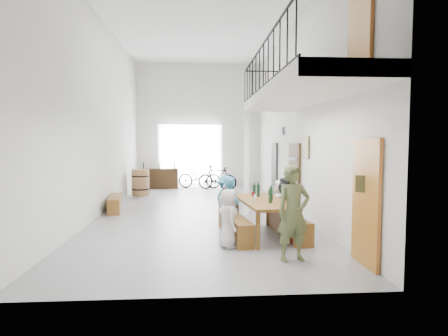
{
  "coord_description": "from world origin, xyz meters",
  "views": [
    {
      "loc": [
        -0.03,
        -10.79,
        2.03
      ],
      "look_at": [
        0.67,
        -0.5,
        1.31
      ],
      "focal_mm": 30.0,
      "sensor_mm": 36.0,
      "label": 1
    }
  ],
  "objects": [
    {
      "name": "guest_left_a",
      "position": [
        0.53,
        -3.71,
        0.57
      ],
      "size": [
        0.44,
        0.6,
        1.13
      ],
      "primitive_type": "imported",
      "rotation": [
        0.0,
        0.0,
        1.73
      ],
      "color": "silver",
      "rests_on": "ground"
    },
    {
      "name": "counter_bottles",
      "position": [
        -1.75,
        5.63,
        1.0
      ],
      "size": [
        1.39,
        0.15,
        0.28
      ],
      "color": "black",
      "rests_on": "serving_counter"
    },
    {
      "name": "bench_wall",
      "position": [
        1.9,
        -2.88,
        0.24
      ],
      "size": [
        0.56,
        2.06,
        0.47
      ],
      "primitive_type": "cube",
      "rotation": [
        0.0,
        0.0,
        0.14
      ],
      "color": "brown",
      "rests_on": "ground"
    },
    {
      "name": "bicycle_far",
      "position": [
        0.76,
        5.05,
        0.51
      ],
      "size": [
        1.77,
        0.99,
        1.02
      ],
      "primitive_type": "imported",
      "rotation": [
        0.0,
        0.0,
        1.25
      ],
      "color": "black",
      "rests_on": "ground"
    },
    {
      "name": "balcony",
      "position": [
        1.98,
        -3.13,
        2.96
      ],
      "size": [
        1.52,
        5.62,
        4.0
      ],
      "color": "white",
      "rests_on": "ground"
    },
    {
      "name": "gateway_portal",
      "position": [
        -0.4,
        5.94,
        1.4
      ],
      "size": [
        2.8,
        0.08,
        2.8
      ],
      "primitive_type": "cube",
      "color": "white",
      "rests_on": "ground"
    },
    {
      "name": "side_bench",
      "position": [
        -2.5,
        0.34,
        0.22
      ],
      "size": [
        0.57,
        1.6,
        0.44
      ],
      "primitive_type": "cube",
      "rotation": [
        0.0,
        0.0,
        0.15
      ],
      "color": "brown",
      "rests_on": "ground"
    },
    {
      "name": "guest_left_b",
      "position": [
        0.65,
        -3.08,
        0.66
      ],
      "size": [
        0.49,
        0.57,
        1.32
      ],
      "primitive_type": "imported",
      "rotation": [
        0.0,
        0.0,
        1.14
      ],
      "color": "teal",
      "rests_on": "ground"
    },
    {
      "name": "bench_inner",
      "position": [
        0.73,
        -2.93,
        0.23
      ],
      "size": [
        0.59,
        2.06,
        0.47
      ],
      "primitive_type": "cube",
      "rotation": [
        0.0,
        0.0,
        0.13
      ],
      "color": "brown",
      "rests_on": "ground"
    },
    {
      "name": "guest_right_c",
      "position": [
        1.89,
        -2.15,
        0.57
      ],
      "size": [
        0.37,
        0.57,
        1.14
      ],
      "primitive_type": "imported",
      "rotation": [
        0.0,
        0.0,
        -1.55
      ],
      "color": "silver",
      "rests_on": "ground"
    },
    {
      "name": "right_wall_decor",
      "position": [
        2.7,
        -1.87,
        1.74
      ],
      "size": [
        0.07,
        8.28,
        5.07
      ],
      "color": "#AD691F",
      "rests_on": "ground"
    },
    {
      "name": "floor",
      "position": [
        0.0,
        0.0,
        0.0
      ],
      "size": [
        12.0,
        12.0,
        0.0
      ],
      "primitive_type": "plane",
      "color": "slate",
      "rests_on": "ground"
    },
    {
      "name": "serving_counter",
      "position": [
        -1.75,
        5.65,
        0.43
      ],
      "size": [
        1.65,
        0.52,
        0.86
      ],
      "primitive_type": "cube",
      "rotation": [
        0.0,
        0.0,
        0.04
      ],
      "color": "#37230F",
      "rests_on": "ground"
    },
    {
      "name": "guest_right_a",
      "position": [
        1.86,
        -3.4,
        0.59
      ],
      "size": [
        0.36,
        0.72,
        1.17
      ],
      "primitive_type": "imported",
      "rotation": [
        0.0,
        0.0,
        -1.68
      ],
      "color": "#B7351F",
      "rests_on": "ground"
    },
    {
      "name": "guest_left_c",
      "position": [
        0.62,
        -2.56,
        0.56
      ],
      "size": [
        0.55,
        0.64,
        1.13
      ],
      "primitive_type": "imported",
      "rotation": [
        0.0,
        0.0,
        1.83
      ],
      "color": "silver",
      "rests_on": "ground"
    },
    {
      "name": "guest_left_d",
      "position": [
        0.62,
        -1.95,
        0.62
      ],
      "size": [
        0.74,
        0.92,
        1.24
      ],
      "primitive_type": "imported",
      "rotation": [
        0.0,
        0.0,
        1.98
      ],
      "color": "teal",
      "rests_on": "ground"
    },
    {
      "name": "host_standing",
      "position": [
        1.58,
        -4.58,
        0.82
      ],
      "size": [
        0.67,
        0.51,
        1.64
      ],
      "primitive_type": "imported",
      "rotation": [
        0.0,
        0.0,
        0.21
      ],
      "color": "#4D5630",
      "rests_on": "ground"
    },
    {
      "name": "room_walls",
      "position": [
        0.0,
        0.0,
        3.55
      ],
      "size": [
        12.0,
        12.0,
        12.0
      ],
      "color": "silver",
      "rests_on": "ground"
    },
    {
      "name": "bicycle_near",
      "position": [
        0.0,
        5.6,
        0.5
      ],
      "size": [
        2.0,
        1.1,
        1.0
      ],
      "primitive_type": "imported",
      "rotation": [
        0.0,
        0.0,
        1.33
      ],
      "color": "black",
      "rests_on": "ground"
    },
    {
      "name": "oak_barrel",
      "position": [
        -2.24,
        3.54,
        0.5
      ],
      "size": [
        0.67,
        0.67,
        0.99
      ],
      "color": "#98653B",
      "rests_on": "ground"
    },
    {
      "name": "tableware",
      "position": [
        1.35,
        -2.86,
        0.94
      ],
      "size": [
        0.51,
        1.07,
        0.35
      ],
      "color": "black",
      "rests_on": "tasting_table"
    },
    {
      "name": "potted_plant",
      "position": [
        2.45,
        0.68,
        0.21
      ],
      "size": [
        0.4,
        0.35,
        0.41
      ],
      "primitive_type": "imported",
      "rotation": [
        0.0,
        0.0,
        0.09
      ],
      "color": "#1D471C",
      "rests_on": "ground"
    },
    {
      "name": "tasting_table",
      "position": [
        1.36,
        -2.92,
        0.71
      ],
      "size": [
        1.12,
        2.28,
        0.79
      ],
      "rotation": [
        0.0,
        0.0,
        0.11
      ],
      "color": "brown",
      "rests_on": "ground"
    },
    {
      "name": "guest_right_b",
      "position": [
        1.87,
        -2.81,
        0.64
      ],
      "size": [
        0.4,
        1.19,
        1.28
      ],
      "primitive_type": "imported",
      "rotation": [
        0.0,
        0.0,
        -1.59
      ],
      "color": "black",
      "rests_on": "ground"
    }
  ]
}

